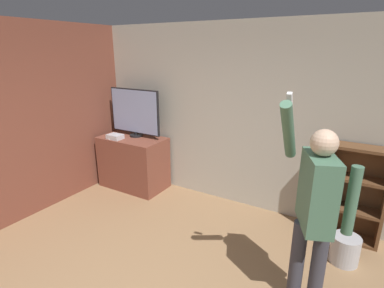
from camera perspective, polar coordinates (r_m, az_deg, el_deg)
name	(u,v)px	position (r m, az deg, el deg)	size (l,w,h in m)	color
wall_back	(246,119)	(4.42, 10.32, 4.76)	(6.99, 0.09, 2.70)	#B2AD9E
wall_side_brick	(50,117)	(4.91, -25.37, 4.60)	(0.06, 4.33, 2.70)	brown
tv_ledge	(134,162)	(5.29, -11.05, -3.42)	(1.11, 0.63, 0.89)	brown
television	(135,112)	(5.13, -10.83, 5.94)	(0.98, 0.22, 0.81)	black
game_console	(115,137)	(5.13, -14.44, 1.36)	(0.25, 0.18, 0.08)	silver
remote_loose	(112,138)	(5.15, -14.97, 1.05)	(0.07, 0.14, 0.02)	white
bookshelf	(345,194)	(4.24, 27.16, -8.47)	(0.75, 0.28, 1.23)	brown
person	(315,205)	(2.79, 22.44, -10.78)	(0.61, 0.58, 2.01)	#383842
waste_bin	(345,249)	(3.97, 27.11, -17.44)	(0.31, 0.31, 0.33)	#B7B7BC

